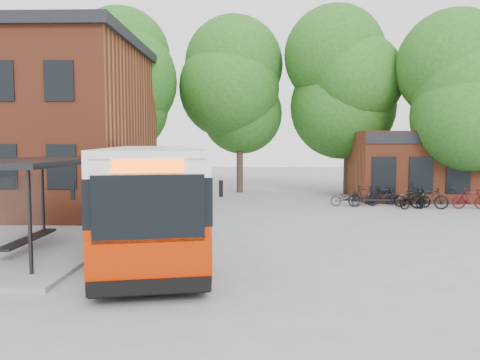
{
  "coord_description": "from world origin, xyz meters",
  "views": [
    {
      "loc": [
        1.86,
        -14.53,
        3.36
      ],
      "look_at": [
        1.4,
        2.41,
        2.0
      ],
      "focal_mm": 35.0,
      "sensor_mm": 36.0,
      "label": 1
    }
  ],
  "objects_px": {
    "bicycle_1": "(364,196)",
    "bicycle_7": "(429,198)",
    "bicycle_5": "(413,200)",
    "bicycle_6": "(413,196)",
    "bicycle_extra_0": "(470,199)",
    "bicycle_4": "(412,198)",
    "bus_shelter": "(37,207)",
    "city_bus": "(153,195)",
    "bicycle_0": "(346,198)",
    "bicycle_2": "(380,196)",
    "bicycle_3": "(384,195)"
  },
  "relations": [
    {
      "from": "bicycle_1",
      "to": "bicycle_7",
      "type": "height_order",
      "value": "bicycle_7"
    },
    {
      "from": "bicycle_5",
      "to": "bicycle_6",
      "type": "distance_m",
      "value": 1.67
    },
    {
      "from": "bicycle_7",
      "to": "bicycle_extra_0",
      "type": "relative_size",
      "value": 1.07
    },
    {
      "from": "bicycle_extra_0",
      "to": "bicycle_4",
      "type": "bearing_deg",
      "value": 85.53
    },
    {
      "from": "bus_shelter",
      "to": "bicycle_5",
      "type": "height_order",
      "value": "bus_shelter"
    },
    {
      "from": "city_bus",
      "to": "bicycle_0",
      "type": "xyz_separation_m",
      "value": [
        8.28,
        9.17,
        -1.17
      ]
    },
    {
      "from": "city_bus",
      "to": "bicycle_5",
      "type": "xyz_separation_m",
      "value": [
        11.41,
        8.09,
        -1.14
      ]
    },
    {
      "from": "bicycle_6",
      "to": "bicycle_extra_0",
      "type": "relative_size",
      "value": 1.04
    },
    {
      "from": "bicycle_5",
      "to": "bicycle_extra_0",
      "type": "height_order",
      "value": "bicycle_extra_0"
    },
    {
      "from": "bicycle_1",
      "to": "bicycle_2",
      "type": "xyz_separation_m",
      "value": [
        1.02,
        0.69,
        -0.1
      ]
    },
    {
      "from": "bicycle_3",
      "to": "bicycle_7",
      "type": "height_order",
      "value": "bicycle_7"
    },
    {
      "from": "bicycle_4",
      "to": "bicycle_7",
      "type": "relative_size",
      "value": 0.98
    },
    {
      "from": "bicycle_6",
      "to": "bicycle_2",
      "type": "bearing_deg",
      "value": 67.43
    },
    {
      "from": "bicycle_0",
      "to": "bicycle_extra_0",
      "type": "bearing_deg",
      "value": -95.76
    },
    {
      "from": "bicycle_1",
      "to": "bicycle_extra_0",
      "type": "relative_size",
      "value": 1.06
    },
    {
      "from": "city_bus",
      "to": "bicycle_1",
      "type": "relative_size",
      "value": 6.8
    },
    {
      "from": "bicycle_1",
      "to": "bicycle_4",
      "type": "distance_m",
      "value": 2.45
    },
    {
      "from": "city_bus",
      "to": "bicycle_3",
      "type": "height_order",
      "value": "city_bus"
    },
    {
      "from": "bicycle_0",
      "to": "bicycle_2",
      "type": "xyz_separation_m",
      "value": [
        1.93,
        0.65,
        0.03
      ]
    },
    {
      "from": "bicycle_7",
      "to": "bicycle_5",
      "type": "bearing_deg",
      "value": 112.91
    },
    {
      "from": "bicycle_1",
      "to": "bicycle_7",
      "type": "bearing_deg",
      "value": -124.76
    },
    {
      "from": "city_bus",
      "to": "bicycle_3",
      "type": "xyz_separation_m",
      "value": [
        10.43,
        9.83,
        -1.1
      ]
    },
    {
      "from": "city_bus",
      "to": "bicycle_3",
      "type": "relative_size",
      "value": 7.49
    },
    {
      "from": "bicycle_5",
      "to": "bicycle_3",
      "type": "bearing_deg",
      "value": 11.52
    },
    {
      "from": "city_bus",
      "to": "bicycle_extra_0",
      "type": "height_order",
      "value": "city_bus"
    },
    {
      "from": "bicycle_0",
      "to": "bicycle_2",
      "type": "bearing_deg",
      "value": -69.05
    },
    {
      "from": "city_bus",
      "to": "bicycle_0",
      "type": "distance_m",
      "value": 12.41
    },
    {
      "from": "city_bus",
      "to": "bicycle_2",
      "type": "distance_m",
      "value": 14.21
    },
    {
      "from": "bicycle_5",
      "to": "bicycle_2",
      "type": "bearing_deg",
      "value": 16.92
    },
    {
      "from": "bicycle_3",
      "to": "bicycle_7",
      "type": "bearing_deg",
      "value": -134.98
    },
    {
      "from": "bicycle_0",
      "to": "bicycle_3",
      "type": "distance_m",
      "value": 2.25
    },
    {
      "from": "bicycle_2",
      "to": "bicycle_7",
      "type": "height_order",
      "value": "bicycle_7"
    },
    {
      "from": "bicycle_5",
      "to": "bicycle_6",
      "type": "xyz_separation_m",
      "value": [
        0.52,
        1.59,
        0.01
      ]
    },
    {
      "from": "bicycle_1",
      "to": "bicycle_7",
      "type": "distance_m",
      "value": 3.21
    },
    {
      "from": "bicycle_6",
      "to": "city_bus",
      "type": "bearing_deg",
      "value": 110.94
    },
    {
      "from": "bicycle_0",
      "to": "bicycle_3",
      "type": "xyz_separation_m",
      "value": [
        2.15,
        0.66,
        0.08
      ]
    },
    {
      "from": "bicycle_4",
      "to": "bicycle_extra_0",
      "type": "bearing_deg",
      "value": -89.05
    },
    {
      "from": "bicycle_4",
      "to": "bicycle_6",
      "type": "relative_size",
      "value": 1.0
    },
    {
      "from": "bicycle_2",
      "to": "bicycle_extra_0",
      "type": "relative_size",
      "value": 1.0
    },
    {
      "from": "bicycle_4",
      "to": "bicycle_extra_0",
      "type": "distance_m",
      "value": 2.78
    },
    {
      "from": "bicycle_0",
      "to": "bicycle_2",
      "type": "height_order",
      "value": "bicycle_2"
    },
    {
      "from": "city_bus",
      "to": "bicycle_1",
      "type": "xyz_separation_m",
      "value": [
        9.19,
        9.13,
        -1.04
      ]
    },
    {
      "from": "bicycle_0",
      "to": "bicycle_7",
      "type": "xyz_separation_m",
      "value": [
        3.99,
        -0.93,
        0.13
      ]
    },
    {
      "from": "bicycle_5",
      "to": "bicycle_1",
      "type": "bearing_deg",
      "value": 47.17
    },
    {
      "from": "bus_shelter",
      "to": "bicycle_5",
      "type": "distance_m",
      "value": 17.61
    },
    {
      "from": "bicycle_1",
      "to": "bicycle_extra_0",
      "type": "height_order",
      "value": "bicycle_1"
    },
    {
      "from": "bicycle_4",
      "to": "bicycle_5",
      "type": "height_order",
      "value": "bicycle_4"
    },
    {
      "from": "city_bus",
      "to": "bicycle_3",
      "type": "distance_m",
      "value": 14.38
    },
    {
      "from": "bicycle_7",
      "to": "bicycle_extra_0",
      "type": "bearing_deg",
      "value": -74.79
    },
    {
      "from": "bicycle_3",
      "to": "bicycle_7",
      "type": "xyz_separation_m",
      "value": [
        1.84,
        -1.59,
        0.05
      ]
    }
  ]
}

